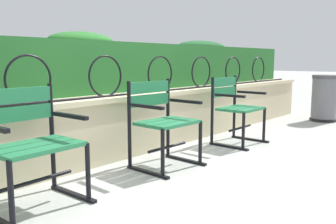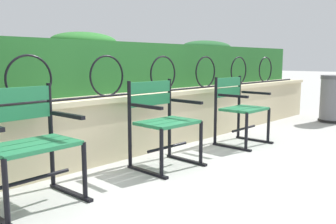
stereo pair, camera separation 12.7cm
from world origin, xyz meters
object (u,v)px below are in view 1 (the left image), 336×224
(park_chair_right, at_px, (235,107))
(trash_bin, at_px, (324,99))
(park_chair_centre, at_px, (162,120))
(park_chair_left, at_px, (29,142))

(park_chair_right, bearing_deg, trash_bin, -6.83)
(trash_bin, bearing_deg, park_chair_centre, 175.11)
(park_chair_left, xyz_separation_m, park_chair_right, (2.67, -0.08, -0.01))
(park_chair_centre, xyz_separation_m, park_chair_right, (1.33, -0.03, -0.00))
(park_chair_left, xyz_separation_m, park_chair_centre, (1.34, -0.05, -0.01))
(park_chair_right, distance_m, trash_bin, 2.44)
(park_chair_left, distance_m, park_chair_right, 2.67)
(park_chair_centre, bearing_deg, park_chair_right, -1.32)
(park_chair_right, xyz_separation_m, trash_bin, (2.42, -0.29, -0.08))
(trash_bin, bearing_deg, park_chair_left, 175.86)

